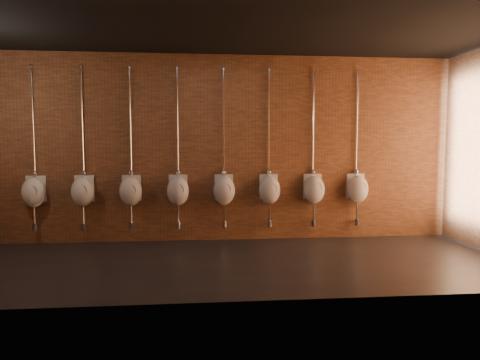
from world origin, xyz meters
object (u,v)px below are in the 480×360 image
object	(u,v)px
urinal_0	(34,191)
urinal_4	(224,190)
urinal_7	(357,188)
urinal_2	(131,190)
urinal_5	(269,189)
urinal_3	(178,190)
urinal_6	(314,189)
urinal_1	(83,191)

from	to	relation	value
urinal_0	urinal_4	bearing A→B (deg)	0.00
urinal_4	urinal_7	size ratio (longest dim) A/B	1.00
urinal_2	urinal_5	bearing A→B (deg)	0.00
urinal_4	urinal_5	xyz separation A→B (m)	(0.79, 0.00, 0.00)
urinal_2	urinal_4	bearing A→B (deg)	0.00
urinal_2	urinal_7	xyz separation A→B (m)	(3.93, 0.00, 0.00)
urinal_2	urinal_3	bearing A→B (deg)	0.00
urinal_0	urinal_6	world-z (taller)	same
urinal_0	urinal_7	bearing A→B (deg)	0.00
urinal_3	urinal_0	bearing A→B (deg)	180.00
urinal_1	urinal_6	xyz separation A→B (m)	(3.93, 0.00, 0.00)
urinal_6	urinal_2	bearing A→B (deg)	180.00
urinal_2	urinal_6	size ratio (longest dim) A/B	1.00
urinal_7	urinal_3	bearing A→B (deg)	180.00
urinal_4	urinal_6	world-z (taller)	same
urinal_3	urinal_2	bearing A→B (deg)	180.00
urinal_3	urinal_7	distance (m)	3.14
urinal_6	urinal_7	world-z (taller)	same
urinal_5	urinal_2	bearing A→B (deg)	180.00
urinal_3	urinal_4	size ratio (longest dim) A/B	1.00
urinal_1	urinal_2	distance (m)	0.79
urinal_4	urinal_6	distance (m)	1.57
urinal_5	urinal_6	distance (m)	0.79
urinal_1	urinal_0	bearing A→B (deg)	180.00
urinal_7	urinal_1	bearing A→B (deg)	180.00
urinal_0	urinal_1	xyz separation A→B (m)	(0.79, 0.00, 0.00)
urinal_2	urinal_1	bearing A→B (deg)	180.00
urinal_0	urinal_1	size ratio (longest dim) A/B	1.00
urinal_6	urinal_7	xyz separation A→B (m)	(0.79, 0.00, 0.00)
urinal_1	urinal_4	xyz separation A→B (m)	(2.36, 0.00, 0.00)
urinal_1	urinal_6	world-z (taller)	same
urinal_1	urinal_6	distance (m)	3.93
urinal_0	urinal_3	xyz separation A→B (m)	(2.36, 0.00, 0.00)
urinal_0	urinal_5	bearing A→B (deg)	0.00
urinal_1	urinal_7	world-z (taller)	same
urinal_0	urinal_2	world-z (taller)	same
urinal_6	urinal_5	bearing A→B (deg)	180.00
urinal_0	urinal_2	distance (m)	1.57
urinal_3	urinal_7	bearing A→B (deg)	0.00
urinal_6	urinal_4	bearing A→B (deg)	180.00
urinal_2	urinal_7	world-z (taller)	same
urinal_2	urinal_6	distance (m)	3.14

